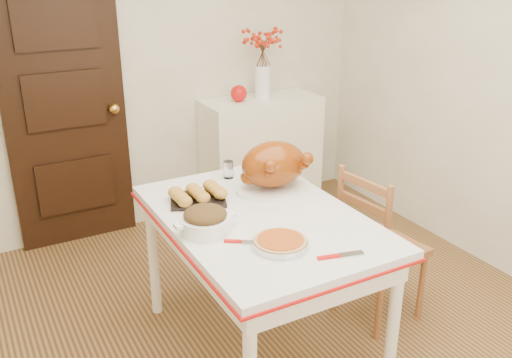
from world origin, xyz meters
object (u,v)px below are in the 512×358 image
chair_oak (381,244)px  pumpkin_pie (280,242)px  kitchen_table (260,284)px  turkey_platter (273,167)px  sideboard (261,155)px

chair_oak → pumpkin_pie: bearing=101.0°
kitchen_table → turkey_platter: turkey_platter is taller
kitchen_table → turkey_platter: 0.65m
sideboard → turkey_platter: (-0.70, -1.38, 0.48)m
chair_oak → turkey_platter: size_ratio=2.19×
turkey_platter → pumpkin_pie: turkey_platter is taller
kitchen_table → chair_oak: size_ratio=1.44×
chair_oak → turkey_platter: (-0.56, 0.31, 0.49)m
sideboard → turkey_platter: 1.62m
kitchen_table → sideboard: bearing=60.6°
kitchen_table → chair_oak: bearing=-4.2°
kitchen_table → pumpkin_pie: bearing=-104.3°
sideboard → kitchen_table: sideboard is taller
sideboard → kitchen_table: size_ratio=0.70×
sideboard → chair_oak: size_ratio=1.01×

